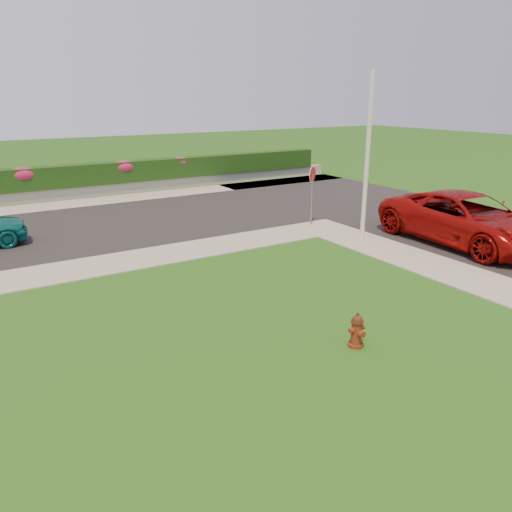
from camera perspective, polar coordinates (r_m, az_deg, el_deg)
ground at (r=9.64m, az=8.77°, el=-14.29°), size 120.00×120.00×0.00m
curb_corner at (r=20.22m, az=7.57°, el=3.22°), size 2.00×2.00×0.04m
sidewalk_beyond at (r=26.00m, az=-21.29°, el=5.45°), size 34.00×2.00×0.04m
retaining_wall at (r=27.40m, az=-21.97°, el=6.56°), size 34.00×0.40×0.60m
hedge at (r=27.36m, az=-22.22°, el=8.33°), size 32.00×0.90×1.10m
fire_hydrant at (r=10.84m, az=11.44°, el=-8.38°), size 0.39×0.37×0.77m
suv_red at (r=19.09m, az=22.97°, el=3.89°), size 3.32×6.59×1.79m
utility_pole at (r=18.01m, az=12.59°, el=10.65°), size 0.16×0.16×5.90m
stop_sign at (r=20.25m, az=6.44°, el=8.41°), size 0.58×0.35×2.42m
flower_clump_d at (r=27.04m, az=-25.08°, el=8.46°), size 1.40×0.90×0.70m
flower_clump_e at (r=28.04m, az=-14.87°, el=9.83°), size 1.38×0.88×0.69m
flower_clump_f at (r=29.16m, az=-8.58°, el=10.61°), size 1.14×0.73×0.57m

